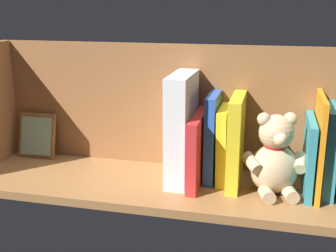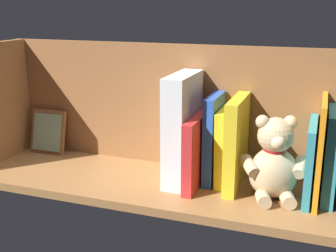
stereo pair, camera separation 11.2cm
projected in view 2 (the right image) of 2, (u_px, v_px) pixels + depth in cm
name	position (u px, v px, depth cm)	size (l,w,h in cm)	color
ground_plane	(168.00, 185.00, 117.02)	(111.32, 31.91, 2.20)	#9E6B3D
shelf_back_panel	(184.00, 107.00, 124.33)	(111.32, 1.50, 35.24)	#905B33
book_3	(331.00, 155.00, 104.52)	(2.86, 16.70, 21.97)	teal
book_4	(320.00, 150.00, 103.73)	(1.20, 19.44, 24.76)	orange
book_5	(310.00, 160.00, 105.39)	(1.77, 18.98, 18.87)	teal
teddy_bear	(274.00, 162.00, 105.07)	(16.15, 15.42, 20.70)	#D1B284
book_6	(237.00, 143.00, 111.04)	(3.14, 18.14, 23.46)	yellow
book_7	(225.00, 146.00, 114.37)	(2.54, 14.27, 19.91)	yellow
book_8	(214.00, 138.00, 115.05)	(2.69, 14.01, 23.25)	blue
book_9	(198.00, 150.00, 113.56)	(2.66, 21.03, 18.46)	red
dictionary_thick_white	(183.00, 128.00, 114.51)	(5.55, 18.97, 28.72)	white
picture_frame_leaning	(48.00, 132.00, 138.23)	(11.69, 4.54, 13.75)	brown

